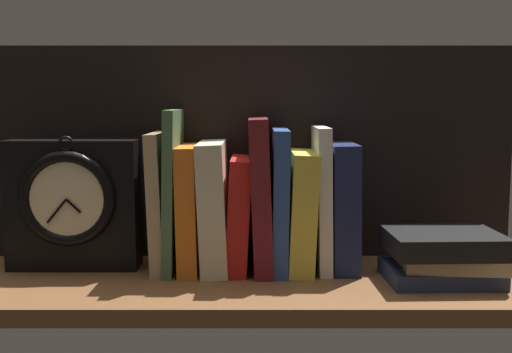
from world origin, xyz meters
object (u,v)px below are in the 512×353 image
Objects in this scene: book_maroon_dawkins at (260,194)px; framed_clock at (72,204)px; book_stack_side at (443,256)px; book_tan_shortstories at (159,201)px; book_green_romantic at (172,190)px; book_orange_pandolfini at (189,207)px; book_cream_twain at (214,206)px; book_red_requiem at (239,213)px; book_white_catcher at (321,198)px; book_blue_modern at (279,199)px; book_yellow_seinlanguage at (301,210)px; book_navy_bierce at (342,206)px.

book_maroon_dawkins is 30.16cm from framed_clock.
book_tan_shortstories is at bearing 169.98° from book_stack_side.
book_stack_side is (41.39, -7.69, -8.92)cm from book_green_romantic.
book_orange_pandolfini is 0.97× the size of book_cream_twain.
book_red_requiem reaches higher than book_stack_side.
book_maroon_dawkins is at bearing 180.00° from book_white_catcher.
book_cream_twain reaches higher than book_orange_pandolfini.
book_maroon_dawkins is at bearing 0.00° from book_red_requiem.
book_maroon_dawkins is (14.05, -0.00, -0.67)cm from book_green_romantic.
book_red_requiem is 26.72cm from framed_clock.
book_maroon_dawkins is at bearing -0.00° from book_green_romantic.
book_cream_twain reaches higher than book_stack_side.
book_blue_modern reaches higher than book_stack_side.
book_white_catcher is at bearing 0.52° from framed_clock.
book_maroon_dawkins is (16.20, 0.00, 1.14)cm from book_tan_shortstories.
book_green_romantic is 20.80cm from book_yellow_seinlanguage.
book_maroon_dawkins is (11.41, 0.00, 2.16)cm from book_orange_pandolfini.
book_cream_twain is 22.63cm from framed_clock.
book_red_requiem is at bearing -180.00° from book_navy_bierce.
book_orange_pandolfini is 3.92cm from book_cream_twain.
book_orange_pandolfini is at bearing 168.77° from book_stack_side.
book_maroon_dawkins is at bearing -0.00° from book_cream_twain.
book_cream_twain is (8.70, 0.00, -0.76)cm from book_tan_shortstories.
framed_clock is 1.24× the size of book_stack_side.
book_white_catcher reaches higher than book_yellow_seinlanguage.
framed_clock is (-13.92, -0.36, -0.33)cm from book_tan_shortstories.
book_orange_pandolfini is at bearing 1.12° from framed_clock.
book_green_romantic is 1.42× the size of book_red_requiem.
book_navy_bierce reaches higher than book_red_requiem.
book_stack_side is (30.80, -7.69, -5.12)cm from book_red_requiem.
book_green_romantic is at bearing 0.00° from book_tan_shortstories.
book_navy_bierce is 17.32cm from book_stack_side.
book_orange_pandolfini is 0.88× the size of book_blue_modern.
book_cream_twain is at bearing 0.92° from framed_clock.
book_white_catcher is at bearing -0.00° from book_blue_modern.
book_red_requiem is 1.03× the size of book_stack_side.
book_tan_shortstories is 1.26× the size of book_stack_side.
book_red_requiem is at bearing 0.78° from framed_clock.
book_orange_pandolfini is 39.97cm from book_stack_side.
book_white_catcher is (17.25, -0.00, 1.21)cm from book_cream_twain.
book_stack_side is at bearing -7.27° from framed_clock.
book_blue_modern is 1.04× the size of framed_clock.
book_red_requiem is 32.15cm from book_stack_side.
book_green_romantic reaches higher than book_cream_twain.
book_blue_modern is at bearing 180.00° from book_white_catcher.
book_tan_shortstories is at bearing -180.00° from book_green_romantic.
book_stack_side is at bearing -17.54° from book_blue_modern.
book_white_catcher is 1.13× the size of book_navy_bierce.
book_green_romantic reaches higher than book_stack_side.
book_green_romantic reaches higher than framed_clock.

